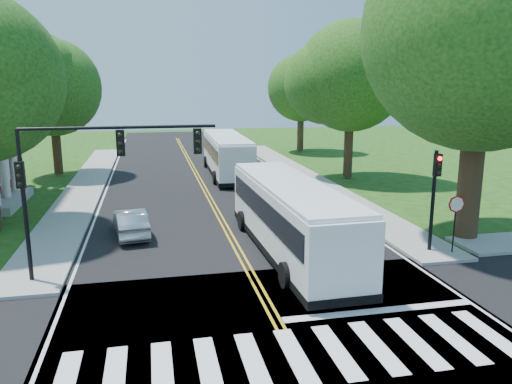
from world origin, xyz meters
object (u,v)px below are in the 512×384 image
object	(u,v)px
signal_ne	(435,187)
hatchback	(131,222)
bus_lead	(291,216)
signal_nw	(89,166)
bus_follow	(227,154)
dark_sedan	(305,192)
suv	(317,200)

from	to	relation	value
signal_ne	hatchback	bearing A→B (deg)	157.40
signal_ne	bus_lead	distance (m)	6.28
signal_nw	bus_follow	bearing A→B (deg)	68.57
signal_ne	dark_sedan	distance (m)	10.93
suv	dark_sedan	world-z (taller)	suv
suv	dark_sedan	size ratio (longest dim) A/B	1.14
signal_nw	signal_ne	distance (m)	14.13
signal_nw	signal_ne	bearing A→B (deg)	0.05
hatchback	suv	distance (m)	10.86
bus_lead	suv	distance (m)	7.71
signal_nw	suv	xyz separation A→B (m)	(11.61, 8.14, -3.68)
signal_ne	hatchback	size ratio (longest dim) A/B	1.08
signal_nw	bus_lead	distance (m)	8.61
bus_lead	signal_ne	bearing A→B (deg)	165.83
signal_ne	suv	bearing A→B (deg)	106.72
signal_nw	hatchback	xyz separation A→B (m)	(1.11, 5.40, -3.70)
bus_lead	suv	world-z (taller)	bus_lead
signal_ne	dark_sedan	size ratio (longest dim) A/B	1.02
bus_follow	dark_sedan	size ratio (longest dim) A/B	2.89
signal_nw	dark_sedan	size ratio (longest dim) A/B	1.65
signal_nw	dark_sedan	distance (m)	15.98
bus_follow	dark_sedan	world-z (taller)	bus_follow
dark_sedan	bus_lead	bearing A→B (deg)	65.56
signal_nw	bus_lead	size ratio (longest dim) A/B	0.59
bus_lead	dark_sedan	world-z (taller)	bus_lead
bus_follow	suv	distance (m)	13.42
hatchback	dark_sedan	xyz separation A→B (m)	(10.45, 4.99, -0.04)
bus_follow	dark_sedan	distance (m)	11.25
signal_nw	bus_follow	distance (m)	22.82
bus_lead	hatchback	world-z (taller)	bus_lead
signal_ne	suv	world-z (taller)	signal_ne
hatchback	bus_lead	bearing A→B (deg)	142.05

